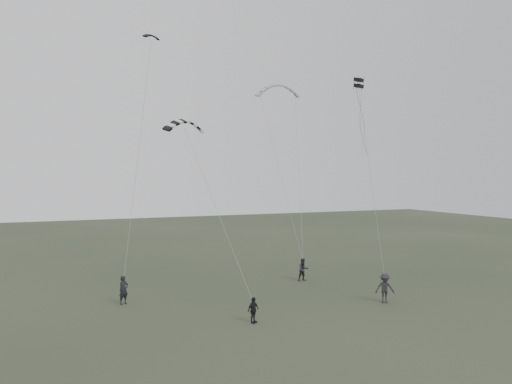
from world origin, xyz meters
name	(u,v)px	position (x,y,z in m)	size (l,w,h in m)	color
ground	(272,310)	(0.00, 0.00, 0.00)	(140.00, 140.00, 0.00)	#2A3723
flyer_left	(124,290)	(-8.30, 5.10, 0.93)	(0.68, 0.45, 1.87)	black
flyer_right	(303,270)	(5.97, 6.82, 0.89)	(0.87, 0.68, 1.79)	#24242A
flyer_center	(253,310)	(-2.11, -2.05, 0.74)	(0.87, 0.36, 1.48)	black
flyer_far	(385,288)	(7.63, -1.35, 0.97)	(1.26, 0.72, 1.95)	#26262B
kite_dark_small	(151,35)	(-5.04, 11.63, 19.44)	(1.37, 0.41, 0.47)	black
kite_pale_large	(278,85)	(7.86, 15.44, 17.08)	(4.29, 0.97, 1.74)	#ACAFB1
kite_striped	(184,121)	(-3.94, 5.92, 12.19)	(2.95, 0.74, 1.16)	black
kite_box	(359,83)	(8.63, 3.21, 15.29)	(0.57, 0.57, 0.69)	black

